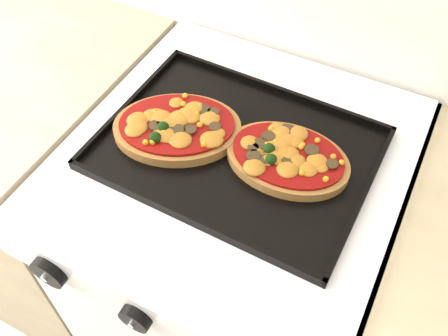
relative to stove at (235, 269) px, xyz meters
The scene contains 7 objects.
stove is the anchor object (origin of this frame).
control_panel 0.51m from the stove, 90.00° to the right, with size 0.60×0.02×0.09m, color silver.
knob_left 0.55m from the stove, 117.90° to the right, with size 0.06×0.06×0.02m, color black.
knob_center 0.52m from the stove, 91.63° to the right, with size 0.05×0.05×0.02m, color black.
baking_tray 0.47m from the stove, 95.61° to the right, with size 0.47×0.35×0.02m, color black.
pizza_left 0.49m from the stove, 168.95° to the right, with size 0.23×0.17×0.03m, color brown, non-canonical shape.
pizza_right 0.49m from the stove, ahead, with size 0.22×0.15×0.03m, color brown, non-canonical shape.
Camera 1 is at (0.26, 1.16, 1.58)m, focal length 40.00 mm.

